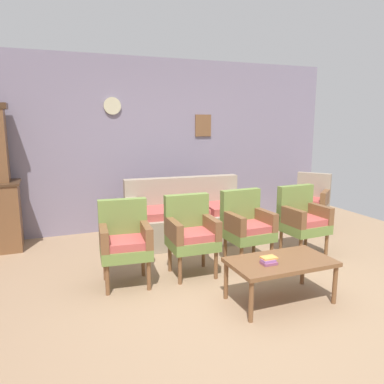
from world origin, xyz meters
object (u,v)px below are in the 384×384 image
armchair_row_middle (125,239)px  book_stack_on_table (269,261)px  floral_couch (188,219)px  armchair_near_couch_end (246,224)px  armchair_near_cabinet (191,231)px  floor_vase_by_wall (310,200)px  armchair_by_doorway (302,218)px  coffee_table (281,264)px  wingback_chair_by_fireplace (311,199)px

armchair_row_middle → book_stack_on_table: 1.52m
floral_couch → armchair_near_couch_end: 1.17m
armchair_near_cabinet → floor_vase_by_wall: bearing=28.5°
armchair_near_cabinet → armchair_near_couch_end: size_ratio=1.00×
armchair_by_doorway → coffee_table: armchair_by_doorway is taller
floral_couch → armchair_near_couch_end: bearing=-73.1°
armchair_row_middle → floor_vase_by_wall: armchair_row_middle is taller
wingback_chair_by_fireplace → floor_vase_by_wall: bearing=51.3°
armchair_near_couch_end → book_stack_on_table: (-0.36, -1.03, -0.05)m
coffee_table → floor_vase_by_wall: size_ratio=1.64×
wingback_chair_by_fireplace → coffee_table: wingback_chair_by_fireplace is taller
armchair_by_doorway → book_stack_on_table: size_ratio=5.81×
book_stack_on_table → armchair_near_couch_end: bearing=71.0°
floral_couch → armchair_row_middle: (-1.16, -1.14, 0.17)m
wingback_chair_by_fireplace → floral_couch: bearing=174.6°
armchair_row_middle → wingback_chair_by_fireplace: bearing=16.4°
floral_couch → armchair_by_doorway: same height
floral_couch → armchair_row_middle: size_ratio=1.99×
coffee_table → book_stack_on_table: bearing=-166.1°
armchair_near_cabinet → armchair_near_couch_end: 0.74m
coffee_table → wingback_chair_by_fireplace: bearing=45.1°
wingback_chair_by_fireplace → armchair_near_cabinet: bearing=-158.7°
armchair_by_doorway → floor_vase_by_wall: 2.14m
armchair_near_couch_end → floral_couch: bearing=106.9°
armchair_near_cabinet → armchair_near_couch_end: bearing=3.1°
armchair_row_middle → armchair_by_doorway: bearing=0.5°
armchair_row_middle → floor_vase_by_wall: 4.07m
armchair_near_cabinet → floor_vase_by_wall: 3.40m
armchair_row_middle → wingback_chair_by_fireplace: same height
armchair_near_couch_end → wingback_chair_by_fireplace: (1.71, 0.92, 0.00)m
floral_couch → wingback_chair_by_fireplace: (2.05, -0.19, 0.17)m
armchair_near_cabinet → coffee_table: bearing=-60.1°
armchair_near_couch_end → armchair_by_doorway: bearing=-0.4°
floor_vase_by_wall → coffee_table: bearing=-133.4°
armchair_row_middle → armchair_near_couch_end: bearing=1.0°
floral_couch → armchair_row_middle: 1.63m
floral_couch → book_stack_on_table: 2.15m
wingback_chair_by_fireplace → floor_vase_by_wall: (0.53, 0.66, -0.19)m
wingback_chair_by_fireplace → armchair_by_doorway: bearing=-134.1°
wingback_chair_by_fireplace → armchair_near_couch_end: bearing=-151.9°
armchair_near_cabinet → floor_vase_by_wall: size_ratio=1.47×
wingback_chair_by_fireplace → floor_vase_by_wall: wingback_chair_by_fireplace is taller
wingback_chair_by_fireplace → floor_vase_by_wall: 0.87m
floral_couch → floor_vase_by_wall: (2.58, 0.47, -0.02)m
coffee_table → armchair_near_couch_end: bearing=79.0°
coffee_table → floral_couch: bearing=93.9°
armchair_by_doorway → coffee_table: size_ratio=0.90×
armchair_by_doorway → coffee_table: 1.42m
armchair_near_cabinet → coffee_table: (0.55, -0.95, -0.12)m
floral_couch → wingback_chair_by_fireplace: size_ratio=1.99×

